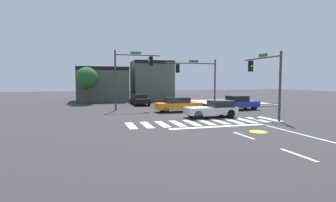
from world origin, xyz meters
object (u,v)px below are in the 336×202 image
at_px(traffic_signal_northeast, 198,74).
at_px(roadside_tree, 87,78).
at_px(traffic_signal_northwest, 131,69).
at_px(car_orange, 178,104).
at_px(car_black, 140,99).
at_px(car_blue, 237,103).
at_px(traffic_signal_southeast, 265,73).
at_px(car_silver, 213,109).

relative_size(traffic_signal_northeast, roadside_tree, 1.22).
distance_m(traffic_signal_northwest, car_orange, 6.07).
height_order(car_black, car_blue, car_blue).
bearing_deg(car_orange, traffic_signal_southeast, -48.76).
bearing_deg(car_black, car_orange, 14.30).
bearing_deg(car_blue, car_silver, -137.51).
bearing_deg(car_blue, car_black, 135.69).
bearing_deg(car_silver, roadside_tree, -58.25).
relative_size(traffic_signal_northwest, roadside_tree, 1.27).
bearing_deg(traffic_signal_northwest, car_silver, -52.49).
bearing_deg(car_silver, traffic_signal_northwest, -52.49).
distance_m(car_silver, car_orange, 4.84).
bearing_deg(roadside_tree, car_silver, -58.25).
height_order(traffic_signal_northwest, car_blue, traffic_signal_northwest).
bearing_deg(traffic_signal_southeast, traffic_signal_northeast, 12.95).
bearing_deg(traffic_signal_southeast, car_blue, -11.38).
relative_size(traffic_signal_northeast, car_blue, 1.38).
bearing_deg(traffic_signal_northeast, traffic_signal_southeast, 102.95).
relative_size(traffic_signal_southeast, traffic_signal_northeast, 0.89).
relative_size(traffic_signal_northwest, car_silver, 1.47).
bearing_deg(traffic_signal_northwest, traffic_signal_southeast, -43.06).
distance_m(traffic_signal_northeast, car_orange, 5.33).
relative_size(traffic_signal_southeast, car_orange, 1.18).
xyz_separation_m(car_silver, roadside_tree, (-10.13, 16.37, 2.66)).
distance_m(traffic_signal_northeast, car_silver, 8.30).
distance_m(traffic_signal_southeast, traffic_signal_northeast, 9.24).
height_order(car_orange, roadside_tree, roadside_tree).
height_order(traffic_signal_northwest, traffic_signal_northeast, traffic_signal_northwest).
xyz_separation_m(traffic_signal_southeast, car_blue, (1.23, 6.14, -2.92)).
distance_m(car_black, car_silver, 13.71).
xyz_separation_m(car_silver, car_blue, (5.06, 4.64, 0.03)).
xyz_separation_m(traffic_signal_northeast, car_orange, (-3.27, -2.91, -3.05)).
xyz_separation_m(car_black, car_orange, (2.19, -8.60, 0.03)).
height_order(traffic_signal_northeast, roadside_tree, traffic_signal_northeast).
relative_size(traffic_signal_southeast, car_black, 1.15).
height_order(car_silver, car_orange, car_orange).
distance_m(car_orange, roadside_tree, 14.82).
xyz_separation_m(traffic_signal_southeast, traffic_signal_northeast, (-2.07, 9.01, 0.12)).
bearing_deg(car_orange, car_blue, 0.35).
bearing_deg(roadside_tree, traffic_signal_northwest, -63.57).
bearing_deg(car_black, traffic_signal_southeast, 27.14).
bearing_deg(roadside_tree, traffic_signal_northeast, -36.69).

